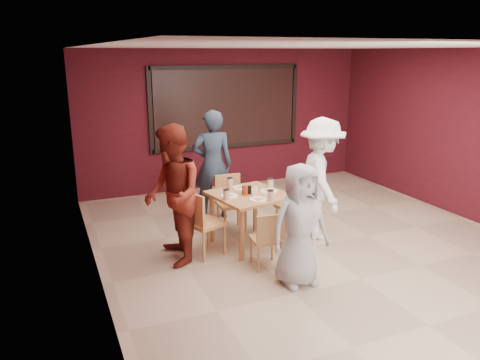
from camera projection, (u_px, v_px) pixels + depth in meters
name	position (u px, v px, depth m)	size (l,w,h in m)	color
floor	(314.00, 246.00, 6.83)	(7.00, 7.00, 0.00)	tan
window_blinds	(227.00, 107.00, 9.45)	(3.00, 0.02, 1.50)	black
dining_table	(249.00, 200.00, 6.71)	(1.15, 1.15, 0.93)	#B7704B
chair_front	(268.00, 237.00, 6.01)	(0.41, 0.41, 0.77)	tan
chair_back	(230.00, 199.00, 7.36)	(0.44, 0.44, 0.87)	tan
chair_left	(201.00, 220.00, 6.35)	(0.58, 0.58, 0.93)	tan
chair_right	(298.00, 201.00, 7.16)	(0.54, 0.54, 0.93)	tan
diner_front	(300.00, 225.00, 5.53)	(0.73, 0.48, 1.50)	#A5A5A5
diner_back	(213.00, 165.00, 7.79)	(0.67, 0.44, 1.83)	#2A384B
diner_left	(173.00, 195.00, 6.08)	(0.90, 0.70, 1.86)	maroon
diner_right	(321.00, 179.00, 6.93)	(1.18, 0.68, 1.82)	white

